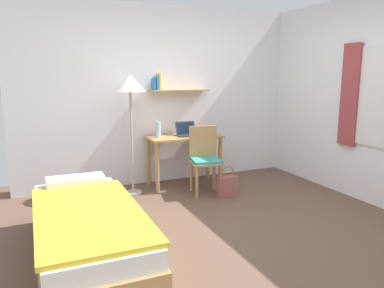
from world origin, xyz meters
name	(u,v)px	position (x,y,z in m)	size (l,w,h in m)	color
ground_plane	(231,229)	(0.00, 0.00, 0.00)	(5.28, 5.28, 0.00)	brown
wall_back	(166,96)	(0.00, 2.02, 1.30)	(4.40, 0.27, 2.60)	white
wall_right	(379,101)	(2.02, 0.00, 1.30)	(0.10, 4.40, 2.60)	white
bed	(88,232)	(-1.49, -0.02, 0.24)	(0.87, 2.04, 0.54)	#B2844C
desk	(184,145)	(0.16, 1.70, 0.59)	(1.07, 0.51, 0.73)	#B2844C
desk_chair	(205,157)	(0.27, 1.22, 0.50)	(0.47, 0.48, 0.92)	#B2844C
standing_lamp	(130,89)	(-0.66, 1.57, 1.43)	(0.42, 0.42, 1.62)	#B2A893
laptop	(186,132)	(0.20, 1.71, 0.78)	(0.31, 0.22, 0.20)	#2D2D33
water_bottle	(158,129)	(-0.23, 1.74, 0.85)	(0.07, 0.07, 0.23)	silver
book_stack	(207,132)	(0.52, 1.66, 0.77)	(0.20, 0.25, 0.07)	#333338
handbag	(227,186)	(0.47, 0.93, 0.15)	(0.26, 0.12, 0.43)	#99564C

